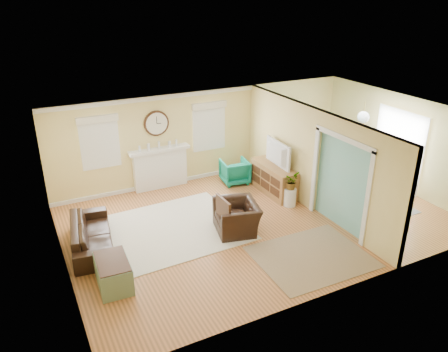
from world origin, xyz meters
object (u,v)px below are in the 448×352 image
at_px(sofa, 92,234).
at_px(credenza, 274,179).
at_px(eames_chair, 237,217).
at_px(green_chair, 235,171).
at_px(dining_table, 350,189).

relative_size(sofa, credenza, 1.30).
bearing_deg(eames_chair, credenza, 139.27).
xyz_separation_m(green_chair, credenza, (0.64, -1.07, 0.06)).
distance_m(sofa, dining_table, 6.63).
distance_m(sofa, green_chair, 4.67).
bearing_deg(green_chair, dining_table, 140.58).
distance_m(sofa, eames_chair, 3.24).
relative_size(sofa, eames_chair, 1.95).
relative_size(green_chair, credenza, 0.47).
relative_size(eames_chair, credenza, 0.67).
relative_size(sofa, green_chair, 2.78).
bearing_deg(credenza, sofa, -173.61).
relative_size(eames_chair, green_chair, 1.42).
height_order(eames_chair, green_chair, eames_chair).
height_order(sofa, dining_table, sofa).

